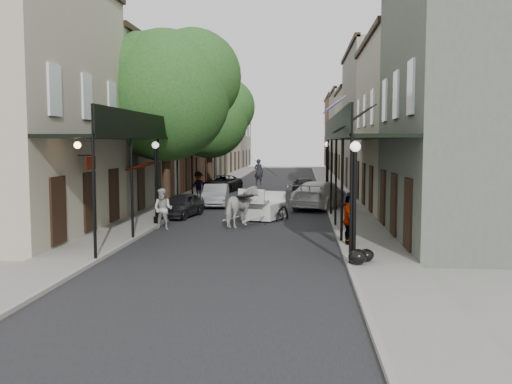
% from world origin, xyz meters
% --- Properties ---
extents(ground, '(140.00, 140.00, 0.00)m').
position_xyz_m(ground, '(0.00, 0.00, 0.00)').
color(ground, gray).
rests_on(ground, ground).
extents(road, '(8.00, 90.00, 0.01)m').
position_xyz_m(road, '(0.00, 20.00, 0.01)').
color(road, black).
rests_on(road, ground).
extents(sidewalk_left, '(2.20, 90.00, 0.12)m').
position_xyz_m(sidewalk_left, '(-5.00, 20.00, 0.06)').
color(sidewalk_left, gray).
rests_on(sidewalk_left, ground).
extents(sidewalk_right, '(2.20, 90.00, 0.12)m').
position_xyz_m(sidewalk_right, '(5.00, 20.00, 0.06)').
color(sidewalk_right, gray).
rests_on(sidewalk_right, ground).
extents(building_row_left, '(5.00, 80.00, 10.50)m').
position_xyz_m(building_row_left, '(-8.60, 30.00, 5.25)').
color(building_row_left, '#A39D82').
rests_on(building_row_left, ground).
extents(building_row_right, '(5.00, 80.00, 10.50)m').
position_xyz_m(building_row_right, '(8.60, 30.00, 5.25)').
color(building_row_right, gray).
rests_on(building_row_right, ground).
extents(gallery_left, '(2.20, 18.05, 4.88)m').
position_xyz_m(gallery_left, '(-4.79, 6.98, 4.05)').
color(gallery_left, black).
rests_on(gallery_left, sidewalk_left).
extents(gallery_right, '(2.20, 18.05, 4.88)m').
position_xyz_m(gallery_right, '(4.79, 6.98, 4.05)').
color(gallery_right, black).
rests_on(gallery_right, sidewalk_right).
extents(tree_near, '(7.31, 6.80, 9.63)m').
position_xyz_m(tree_near, '(-4.20, 10.18, 6.49)').
color(tree_near, '#382619').
rests_on(tree_near, sidewalk_left).
extents(tree_far, '(6.45, 6.00, 8.61)m').
position_xyz_m(tree_far, '(-4.25, 24.18, 5.84)').
color(tree_far, '#382619').
rests_on(tree_far, sidewalk_left).
extents(lamppost_right_near, '(0.32, 0.32, 3.71)m').
position_xyz_m(lamppost_right_near, '(4.10, -2.00, 2.05)').
color(lamppost_right_near, black).
rests_on(lamppost_right_near, sidewalk_right).
extents(lamppost_left, '(0.32, 0.32, 3.71)m').
position_xyz_m(lamppost_left, '(-4.10, 6.00, 2.05)').
color(lamppost_left, black).
rests_on(lamppost_left, sidewalk_left).
extents(lamppost_right_far, '(0.32, 0.32, 3.71)m').
position_xyz_m(lamppost_right_far, '(4.10, 18.00, 2.05)').
color(lamppost_right_far, black).
rests_on(lamppost_right_far, sidewalk_right).
extents(horse, '(1.65, 2.35, 1.81)m').
position_xyz_m(horse, '(-0.18, 6.00, 0.91)').
color(horse, beige).
rests_on(horse, ground).
extents(carriage, '(2.46, 3.03, 3.03)m').
position_xyz_m(carriage, '(0.79, 8.66, 1.18)').
color(carriage, black).
rests_on(carriage, ground).
extents(pedestrian_walking, '(0.98, 0.82, 1.81)m').
position_xyz_m(pedestrian_walking, '(-3.50, 4.81, 0.90)').
color(pedestrian_walking, '#A6A69D').
rests_on(pedestrian_walking, ground).
extents(pedestrian_sidewalk_left, '(1.31, 1.26, 1.79)m').
position_xyz_m(pedestrian_sidewalk_left, '(-4.20, 17.02, 1.02)').
color(pedestrian_sidewalk_left, gray).
rests_on(pedestrian_sidewalk_left, sidewalk_left).
extents(pedestrian_sidewalk_right, '(0.51, 1.06, 1.76)m').
position_xyz_m(pedestrian_sidewalk_right, '(4.20, 1.23, 1.00)').
color(pedestrian_sidewalk_right, gray).
rests_on(pedestrian_sidewalk_right, sidewalk_right).
extents(car_left_near, '(2.11, 3.84, 1.24)m').
position_xyz_m(car_left_near, '(-3.60, 9.00, 0.62)').
color(car_left_near, black).
rests_on(car_left_near, ground).
extents(car_left_mid, '(1.67, 4.07, 1.31)m').
position_xyz_m(car_left_mid, '(-2.60, 14.00, 0.66)').
color(car_left_mid, gray).
rests_on(car_left_mid, ground).
extents(car_left_far, '(2.90, 4.87, 1.27)m').
position_xyz_m(car_left_far, '(-3.60, 24.00, 0.63)').
color(car_left_far, black).
rests_on(car_left_far, ground).
extents(car_right_near, '(4.08, 5.87, 1.58)m').
position_xyz_m(car_right_near, '(3.60, 13.44, 0.79)').
color(car_right_near, silver).
rests_on(car_right_near, ground).
extents(car_right_far, '(1.85, 3.77, 1.24)m').
position_xyz_m(car_right_far, '(2.63, 23.26, 0.62)').
color(car_right_far, black).
rests_on(car_right_far, ground).
extents(trash_bags, '(0.83, 0.98, 0.48)m').
position_xyz_m(trash_bags, '(4.32, -2.03, 0.34)').
color(trash_bags, black).
rests_on(trash_bags, sidewalk_right).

